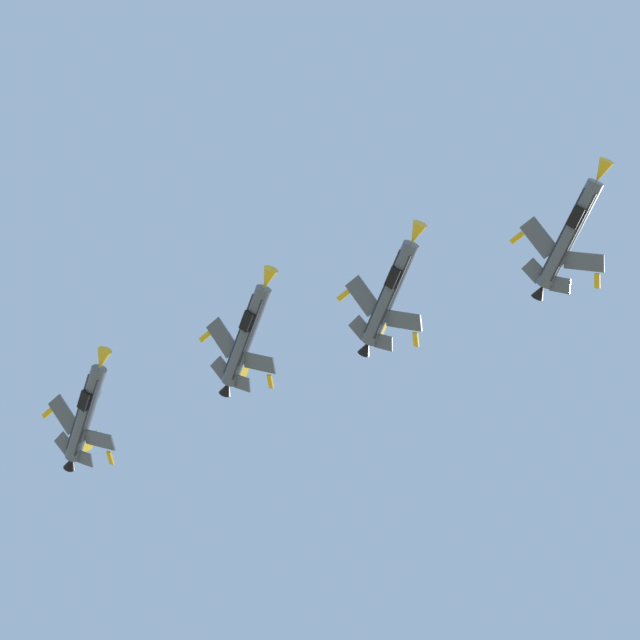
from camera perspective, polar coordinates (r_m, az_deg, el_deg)
name	(u,v)px	position (r m, az deg, el deg)	size (l,w,h in m)	color
fighter_jet_lead	(570,232)	(102.40, 14.50, 5.01)	(9.37, 15.29, 5.57)	#4C5666
fighter_jet_left_wing	(391,292)	(101.43, 4.17, 1.67)	(9.34, 15.29, 5.65)	#4C5666
fighter_jet_right_wing	(247,334)	(103.70, -4.32, -0.84)	(9.29, 15.29, 5.83)	#4C5666
fighter_jet_left_outer	(86,412)	(108.68, -13.57, -5.27)	(9.44, 15.29, 5.45)	#4C5666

